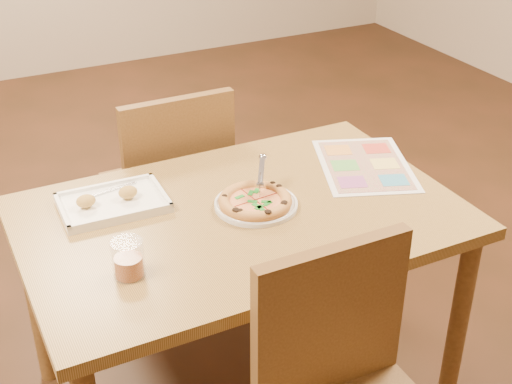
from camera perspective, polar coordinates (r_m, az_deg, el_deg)
name	(u,v)px	position (r m, az deg, el deg)	size (l,w,h in m)	color
room	(238,2)	(1.89, -1.42, 14.96)	(7.00, 7.00, 7.00)	#351A0E
dining_table	(241,236)	(2.18, -1.19, -3.53)	(1.30, 0.85, 0.72)	olive
chair_near	(347,379)	(1.82, 7.33, -14.64)	(0.42, 0.42, 0.47)	brown
chair_far	(172,173)	(2.70, -6.70, 1.51)	(0.42, 0.42, 0.47)	brown
plate	(256,204)	(2.16, 0.00, -1.00)	(0.25, 0.25, 0.01)	white
pizza	(255,201)	(2.14, -0.07, -0.73)	(0.22, 0.22, 0.03)	gold
pizza_cutter	(261,175)	(2.17, 0.41, 1.36)	(0.08, 0.13, 0.09)	silver
appetizer_tray	(112,203)	(2.20, -11.44, -0.88)	(0.32, 0.23, 0.06)	white
glass_tumbler	(128,261)	(1.87, -10.18, -5.45)	(0.08, 0.08, 0.11)	#7C3109
menu	(365,165)	(2.43, 8.70, 2.15)	(0.29, 0.41, 0.01)	silver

